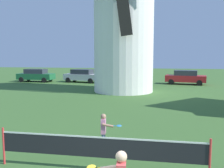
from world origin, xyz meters
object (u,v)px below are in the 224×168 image
at_px(windmill, 124,14).
at_px(tennis_net, 99,147).
at_px(player_far, 104,129).
at_px(parked_car_blue, 132,76).
at_px(parked_car_green, 36,75).
at_px(parked_car_silver, 82,76).
at_px(parked_car_red, 186,77).

height_order(windmill, tennis_net, windmill).
xyz_separation_m(player_far, parked_car_blue, (-1.07, 21.70, 0.11)).
height_order(tennis_net, player_far, player_far).
bearing_deg(tennis_net, parked_car_blue, 93.14).
bearing_deg(player_far, windmill, 94.66).
xyz_separation_m(parked_car_green, parked_car_silver, (5.82, 0.24, -0.00)).
distance_m(parked_car_silver, parked_car_red, 11.95).
bearing_deg(tennis_net, parked_car_silver, 107.70).
distance_m(player_far, parked_car_blue, 21.72).
xyz_separation_m(windmill, parked_car_silver, (-5.83, 6.79, -5.93)).
bearing_deg(parked_car_silver, player_far, -71.51).
height_order(windmill, parked_car_red, windmill).
bearing_deg(parked_car_blue, parked_car_silver, -172.26).
bearing_deg(parked_car_green, parked_car_red, 0.36).
distance_m(tennis_net, parked_car_green, 25.83).
height_order(parked_car_green, parked_car_red, same).
relative_size(player_far, parked_car_silver, 0.27).
relative_size(tennis_net, parked_car_blue, 1.45).
height_order(player_far, parked_car_silver, parked_car_silver).
xyz_separation_m(tennis_net, parked_car_green, (-13.01, 22.32, 0.12)).
bearing_deg(parked_car_red, player_far, -103.46).
height_order(windmill, parked_car_silver, windmill).
bearing_deg(windmill, parked_car_silver, 130.68).
height_order(tennis_net, parked_car_red, parked_car_red).
relative_size(windmill, tennis_net, 2.44).
relative_size(player_far, parked_car_red, 0.27).
bearing_deg(parked_car_green, parked_car_silver, 2.36).
bearing_deg(parked_car_green, tennis_net, -59.75).
distance_m(parked_car_green, parked_car_silver, 5.82).
xyz_separation_m(parked_car_blue, parked_car_red, (6.04, -0.93, 0.00)).
distance_m(parked_car_silver, parked_car_blue, 5.97).
relative_size(tennis_net, parked_car_green, 1.31).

